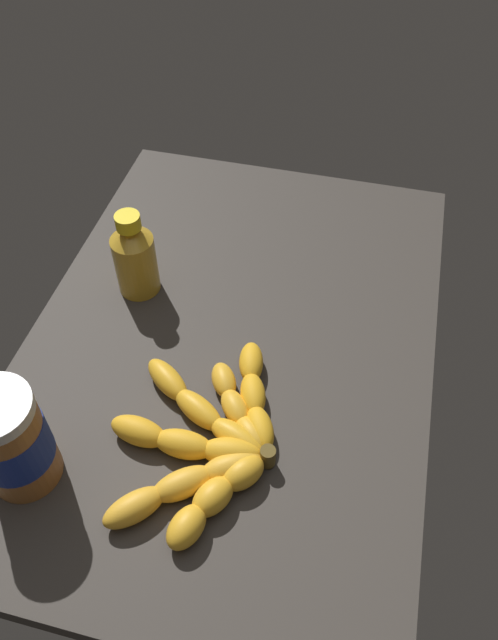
{
  "coord_description": "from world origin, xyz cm",
  "views": [
    {
      "loc": [
        -55.58,
        -16.57,
        71.79
      ],
      "look_at": [
        1.07,
        -2.57,
        3.8
      ],
      "focal_mm": 34.82,
      "sensor_mm": 36.0,
      "label": 1
    }
  ],
  "objects": [
    {
      "name": "banana_bunch",
      "position": [
        -18.2,
        -2.1,
        1.77
      ],
      "size": [
        32.02,
        22.21,
        3.79
      ],
      "color": "gold",
      "rests_on": "ground_plane"
    },
    {
      "name": "peanut_butter_jar",
      "position": [
        -26.88,
        19.24,
        7.62
      ],
      "size": [
        8.99,
        8.99,
        15.27
      ],
      "color": "#9E602D",
      "rests_on": "ground_plane"
    },
    {
      "name": "honey_bottle",
      "position": [
        6.88,
        16.8,
        6.59
      ],
      "size": [
        6.53,
        6.53,
        14.61
      ],
      "color": "gold",
      "rests_on": "ground_plane"
    },
    {
      "name": "ground_plane",
      "position": [
        0.0,
        0.0,
        -1.81
      ],
      "size": [
        85.73,
        59.35,
        3.62
      ],
      "primitive_type": "cube",
      "color": "#38332D"
    }
  ]
}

